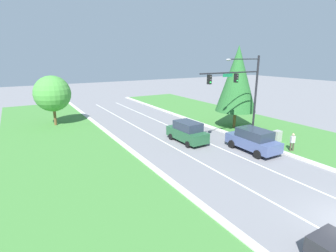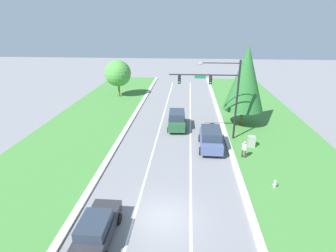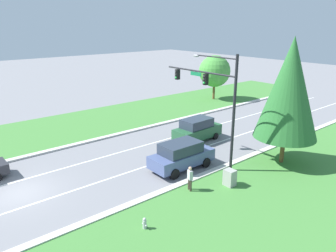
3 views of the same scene
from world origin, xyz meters
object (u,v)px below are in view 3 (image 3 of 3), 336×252
(traffic_signal_mast, at_px, (214,92))
(utility_cabinet, at_px, (230,178))
(slate_blue_suv, at_px, (181,155))
(forest_suv, at_px, (197,129))
(fire_hydrant, at_px, (145,224))
(pedestrian, at_px, (190,178))
(oak_near_left_tree, at_px, (215,71))
(conifer_near_right_tree, at_px, (289,89))

(traffic_signal_mast, relative_size, utility_cabinet, 7.12)
(slate_blue_suv, xyz_separation_m, utility_cabinet, (4.05, 0.57, -0.47))
(slate_blue_suv, bearing_deg, forest_suv, 125.46)
(utility_cabinet, height_order, fire_hydrant, utility_cabinet)
(slate_blue_suv, height_order, pedestrian, slate_blue_suv)
(forest_suv, height_order, oak_near_left_tree, oak_near_left_tree)
(slate_blue_suv, height_order, forest_suv, forest_suv)
(conifer_near_right_tree, bearing_deg, forest_suv, -169.44)
(utility_cabinet, bearing_deg, oak_near_left_tree, 135.02)
(pedestrian, xyz_separation_m, fire_hydrant, (1.45, -4.56, -0.59))
(conifer_near_right_tree, bearing_deg, traffic_signal_mast, -129.80)
(utility_cabinet, height_order, conifer_near_right_tree, conifer_near_right_tree)
(forest_suv, xyz_separation_m, pedestrian, (6.41, -6.95, -0.10))
(conifer_near_right_tree, bearing_deg, oak_near_left_tree, 146.45)
(utility_cabinet, xyz_separation_m, pedestrian, (-1.18, -2.43, 0.36))
(fire_hydrant, relative_size, conifer_near_right_tree, 0.07)
(slate_blue_suv, height_order, utility_cabinet, slate_blue_suv)
(forest_suv, bearing_deg, conifer_near_right_tree, 8.41)
(slate_blue_suv, distance_m, utility_cabinet, 4.11)
(utility_cabinet, bearing_deg, conifer_near_right_tree, 89.34)
(forest_suv, xyz_separation_m, utility_cabinet, (7.59, -4.52, -0.45))
(slate_blue_suv, distance_m, fire_hydrant, 7.77)
(utility_cabinet, distance_m, conifer_near_right_tree, 7.86)
(conifer_near_right_tree, bearing_deg, utility_cabinet, -90.66)
(slate_blue_suv, bearing_deg, pedestrian, -32.29)
(pedestrian, bearing_deg, conifer_near_right_tree, -79.98)
(slate_blue_suv, relative_size, pedestrian, 2.89)
(traffic_signal_mast, relative_size, slate_blue_suv, 1.69)
(utility_cabinet, height_order, oak_near_left_tree, oak_near_left_tree)
(fire_hydrant, xyz_separation_m, oak_near_left_tree, (-18.08, 24.79, 3.56))
(pedestrian, distance_m, oak_near_left_tree, 26.36)
(forest_suv, bearing_deg, traffic_signal_mast, -34.60)
(traffic_signal_mast, distance_m, slate_blue_suv, 5.06)
(pedestrian, height_order, fire_hydrant, pedestrian)
(forest_suv, bearing_deg, pedestrian, -49.46)
(forest_suv, distance_m, conifer_near_right_tree, 9.09)
(traffic_signal_mast, xyz_separation_m, slate_blue_suv, (-0.69, -2.40, -4.40))
(traffic_signal_mast, bearing_deg, oak_near_left_tree, 132.14)
(oak_near_left_tree, bearing_deg, utility_cabinet, -44.98)
(slate_blue_suv, relative_size, forest_suv, 1.05)
(fire_hydrant, bearing_deg, pedestrian, 107.62)
(slate_blue_suv, xyz_separation_m, oak_near_left_tree, (-13.76, 18.37, 2.85))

